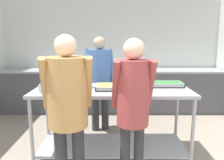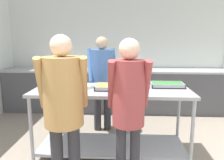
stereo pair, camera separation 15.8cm
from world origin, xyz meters
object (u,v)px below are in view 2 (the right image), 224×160
(sauce_pan, at_px, (51,87))
(guest_serving_left, at_px, (129,99))
(plate_stack, at_px, (84,86))
(cook_behind_counter, at_px, (102,74))
(broccoli_bowl, at_px, (140,85))
(serving_tray_vegetables, at_px, (167,85))
(water_bottle, at_px, (49,63))
(guest_serving_right, at_px, (63,100))
(serving_tray_roast, at_px, (112,87))

(sauce_pan, bearing_deg, guest_serving_left, -29.47)
(plate_stack, xyz_separation_m, cook_behind_counter, (0.17, 0.76, 0.04))
(sauce_pan, xyz_separation_m, cook_behind_counter, (0.56, 0.97, 0.01))
(plate_stack, xyz_separation_m, broccoli_bowl, (0.76, 0.03, 0.02))
(serving_tray_vegetables, relative_size, guest_serving_left, 0.28)
(sauce_pan, height_order, cook_behind_counter, cook_behind_counter)
(guest_serving_left, xyz_separation_m, water_bottle, (-1.73, 2.67, 0.06))
(guest_serving_right, xyz_separation_m, cook_behind_counter, (0.23, 1.60, -0.01))
(plate_stack, height_order, serving_tray_vegetables, serving_tray_vegetables)
(guest_serving_right, distance_m, cook_behind_counter, 1.62)
(guest_serving_left, bearing_deg, plate_stack, 127.68)
(serving_tray_roast, xyz_separation_m, guest_serving_left, (0.21, -0.70, 0.03))
(plate_stack, bearing_deg, guest_serving_left, -52.32)
(plate_stack, distance_m, serving_tray_roast, 0.39)
(serving_tray_roast, xyz_separation_m, cook_behind_counter, (-0.21, 0.82, 0.03))
(sauce_pan, height_order, broccoli_bowl, broccoli_bowl)
(guest_serving_right, height_order, cook_behind_counter, guest_serving_right)
(serving_tray_roast, relative_size, cook_behind_counter, 0.27)
(sauce_pan, height_order, serving_tray_roast, sauce_pan)
(broccoli_bowl, xyz_separation_m, guest_serving_left, (-0.17, -0.79, 0.02))
(plate_stack, relative_size, serving_tray_vegetables, 0.58)
(serving_tray_vegetables, distance_m, cook_behind_counter, 1.16)
(guest_serving_left, bearing_deg, cook_behind_counter, 105.37)
(broccoli_bowl, distance_m, cook_behind_counter, 0.93)
(plate_stack, distance_m, guest_serving_left, 0.96)
(plate_stack, height_order, serving_tray_roast, serving_tray_roast)
(plate_stack, bearing_deg, sauce_pan, -151.41)
(water_bottle, bearing_deg, serving_tray_roast, -52.34)
(sauce_pan, distance_m, guest_serving_right, 0.71)
(sauce_pan, bearing_deg, serving_tray_roast, 11.07)
(serving_tray_roast, relative_size, guest_serving_left, 0.27)
(serving_tray_vegetables, bearing_deg, serving_tray_roast, -166.92)
(sauce_pan, relative_size, broccoli_bowl, 1.81)
(guest_serving_left, relative_size, water_bottle, 5.96)
(broccoli_bowl, relative_size, serving_tray_vegetables, 0.55)
(guest_serving_left, bearing_deg, serving_tray_vegetables, 57.82)
(serving_tray_roast, bearing_deg, sauce_pan, -168.93)
(cook_behind_counter, distance_m, water_bottle, 1.75)
(serving_tray_vegetables, distance_m, water_bottle, 2.90)
(sauce_pan, bearing_deg, broccoli_bowl, 12.08)
(guest_serving_right, xyz_separation_m, water_bottle, (-1.08, 2.75, 0.05))
(guest_serving_left, height_order, guest_serving_right, guest_serving_right)
(water_bottle, bearing_deg, plate_stack, -59.18)
(guest_serving_left, relative_size, guest_serving_right, 0.98)
(broccoli_bowl, bearing_deg, plate_stack, -177.43)
(sauce_pan, relative_size, guest_serving_left, 0.28)
(sauce_pan, xyz_separation_m, plate_stack, (0.39, 0.21, -0.03))
(serving_tray_roast, height_order, guest_serving_right, guest_serving_right)
(serving_tray_vegetables, bearing_deg, cook_behind_counter, 146.48)
(cook_behind_counter, bearing_deg, serving_tray_vegetables, -33.52)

